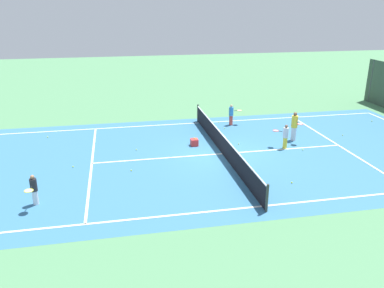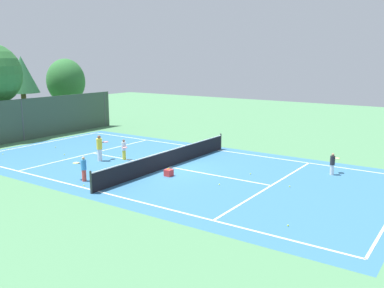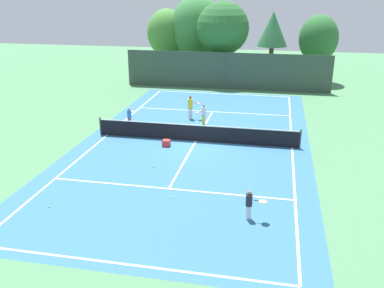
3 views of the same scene
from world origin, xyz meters
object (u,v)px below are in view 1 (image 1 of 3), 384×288
tennis_ball_3 (48,137)px  tennis_ball_7 (292,132)px  player_0 (231,114)px  tennis_ball_8 (218,122)px  tennis_ball_4 (292,182)px  tennis_ball_11 (239,144)px  player_3 (34,190)px  tennis_ball_10 (131,170)px  ball_crate (194,142)px  player_1 (294,126)px  player_2 (285,136)px  tennis_ball_12 (303,150)px  tennis_ball_1 (343,135)px  tennis_ball_6 (136,150)px  tennis_ball_0 (372,121)px  tennis_ball_5 (224,128)px  tennis_ball_2 (73,167)px

tennis_ball_3 → tennis_ball_7: 14.04m
player_0 → tennis_ball_8: (-0.59, -0.66, -0.64)m
tennis_ball_4 → tennis_ball_11: bearing=-171.8°
tennis_ball_3 → tennis_ball_11: bearing=72.5°
player_3 → tennis_ball_8: bearing=133.4°
player_0 → tennis_ball_10: (5.97, -6.49, -0.64)m
ball_crate → tennis_ball_7: 6.16m
player_1 → tennis_ball_3: 13.77m
tennis_ball_7 → player_3: bearing=-64.7°
player_3 → tennis_ball_10: size_ratio=18.19×
player_2 → tennis_ball_4: (4.01, -1.43, -0.64)m
player_3 → tennis_ball_3: size_ratio=18.19×
tennis_ball_4 → tennis_ball_8: same height
ball_crate → tennis_ball_12: 5.64m
tennis_ball_1 → tennis_ball_3: 16.78m
tennis_ball_4 → tennis_ball_6: same height
tennis_ball_7 → tennis_ball_12: size_ratio=1.00×
ball_crate → tennis_ball_0: 12.26m
player_2 → tennis_ball_1: player_2 is taller
tennis_ball_3 → tennis_ball_10: size_ratio=1.00×
tennis_ball_11 → tennis_ball_3: bearing=-107.5°
tennis_ball_0 → ball_crate: bearing=-79.9°
ball_crate → tennis_ball_5: size_ratio=6.45×
tennis_ball_2 → tennis_ball_6: size_ratio=1.00×
tennis_ball_12 → tennis_ball_8: bearing=-152.1°
tennis_ball_11 → tennis_ball_6: bearing=-92.2°
tennis_ball_5 → tennis_ball_8: bearing=-179.1°
player_1 → tennis_ball_1: bearing=93.5°
tennis_ball_7 → tennis_ball_12: same height
player_2 → tennis_ball_11: player_2 is taller
player_0 → tennis_ball_7: (2.15, 3.06, -0.64)m
tennis_ball_10 → tennis_ball_12: 8.86m
player_1 → tennis_ball_7: player_1 is taller
player_0 → ball_crate: 4.43m
tennis_ball_2 → tennis_ball_1: bearing=96.6°
player_1 → ball_crate: size_ratio=3.77×
player_0 → tennis_ball_3: (0.33, -10.87, -0.64)m
player_1 → ball_crate: (-0.27, -5.52, -0.65)m
tennis_ball_1 → tennis_ball_11: size_ratio=1.00×
player_1 → tennis_ball_0: player_1 is taller
tennis_ball_7 → tennis_ball_6: bearing=-82.5°
tennis_ball_0 → tennis_ball_10: (4.89, -15.55, 0.00)m
tennis_ball_12 → tennis_ball_6: bearing=-101.4°
player_0 → player_2: 4.80m
tennis_ball_12 → tennis_ball_3: bearing=-109.6°
tennis_ball_0 → tennis_ball_5: same height
tennis_ball_0 → tennis_ball_8: 9.86m
tennis_ball_8 → player_0: bearing=47.9°
tennis_ball_1 → tennis_ball_10: (2.67, -12.13, 0.00)m
tennis_ball_8 → tennis_ball_12: (5.63, 2.99, 0.00)m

